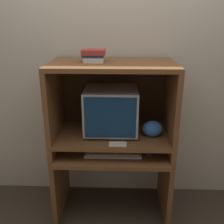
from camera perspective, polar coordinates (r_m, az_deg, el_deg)
name	(u,v)px	position (r m, az deg, el deg)	size (l,w,h in m)	color
wall_back	(114,70)	(2.49, 0.36, 9.16)	(6.00, 0.06, 2.60)	beige
desk_base	(112,173)	(2.47, 0.06, -13.14)	(1.03, 0.61, 0.66)	brown
desk_monitor_shelf	(112,136)	(2.33, 0.10, -5.33)	(1.03, 0.57, 0.14)	brown
hutch_upper	(113,86)	(2.21, 0.13, 5.59)	(1.03, 0.57, 0.62)	brown
crt_monitor	(111,110)	(2.27, -0.20, 0.47)	(0.45, 0.41, 0.40)	#B2B2B7
keyboard	(113,153)	(2.26, 0.24, -8.96)	(0.48, 0.15, 0.03)	beige
mouse	(149,154)	(2.26, 8.06, -9.13)	(0.07, 0.05, 0.03)	#28282B
snack_bag	(152,129)	(2.26, 8.79, -3.63)	(0.17, 0.13, 0.14)	#336BB7
book_stack	(94,56)	(2.14, -4.03, 12.15)	(0.18, 0.15, 0.10)	beige
paper_card	(118,144)	(2.12, 1.27, -7.01)	(0.14, 0.09, 0.00)	beige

